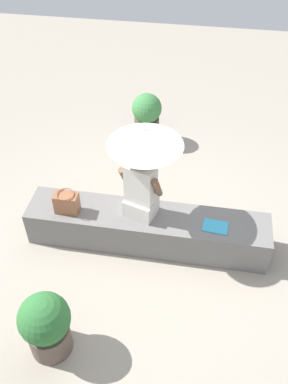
# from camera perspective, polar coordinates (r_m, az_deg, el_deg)

# --- Properties ---
(ground_plane) EXTENTS (14.00, 14.00, 0.00)m
(ground_plane) POSITION_cam_1_polar(r_m,az_deg,el_deg) (5.14, 0.40, -6.78)
(ground_plane) COLOR #9E9384
(stone_bench) EXTENTS (2.84, 0.54, 0.46)m
(stone_bench) POSITION_cam_1_polar(r_m,az_deg,el_deg) (4.96, 0.42, -5.05)
(stone_bench) COLOR slate
(stone_bench) RESTS_ON ground
(person_seated) EXTENTS (0.51, 0.37, 0.90)m
(person_seated) POSITION_cam_1_polar(r_m,az_deg,el_deg) (4.55, -0.45, 0.50)
(person_seated) COLOR beige
(person_seated) RESTS_ON stone_bench
(parasol) EXTENTS (0.79, 0.79, 1.17)m
(parasol) POSITION_cam_1_polar(r_m,az_deg,el_deg) (4.15, 0.17, 7.52)
(parasol) COLOR #B7B7BC
(parasol) RESTS_ON stone_bench
(handbag_black) EXTENTS (0.27, 0.20, 0.27)m
(handbag_black) POSITION_cam_1_polar(r_m,az_deg,el_deg) (4.83, -10.61, -1.45)
(handbag_black) COLOR brown
(handbag_black) RESTS_ON stone_bench
(magazine) EXTENTS (0.30, 0.23, 0.01)m
(magazine) POSITION_cam_1_polar(r_m,az_deg,el_deg) (4.73, 9.80, -4.71)
(magazine) COLOR #339ED1
(magazine) RESTS_ON stone_bench
(planter_near) EXTENTS (0.45, 0.45, 0.81)m
(planter_near) POSITION_cam_1_polar(r_m,az_deg,el_deg) (6.47, 0.38, 10.35)
(planter_near) COLOR brown
(planter_near) RESTS_ON ground
(planter_far) EXTENTS (0.49, 0.49, 0.77)m
(planter_far) POSITION_cam_1_polar(r_m,az_deg,el_deg) (4.12, -13.34, -17.38)
(planter_far) COLOR brown
(planter_far) RESTS_ON ground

